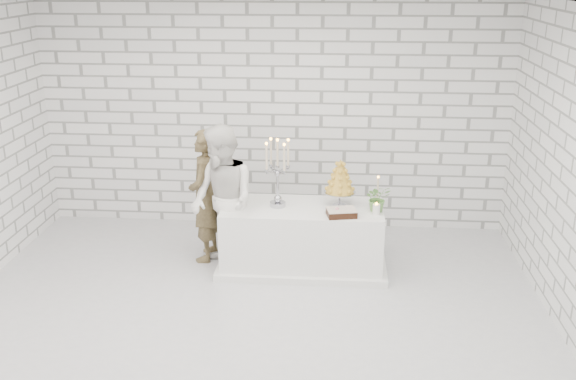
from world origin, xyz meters
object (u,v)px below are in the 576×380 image
object	(u,v)px
bride	(223,201)
croquembouche	(340,183)
groom	(205,196)
candelabra	(278,173)
cake_table	(302,237)

from	to	relation	value
bride	croquembouche	xyz separation A→B (m)	(1.29, 0.21, 0.18)
groom	bride	size ratio (longest dim) A/B	0.93
candelabra	bride	bearing A→B (deg)	-165.90
candelabra	cake_table	bearing A→B (deg)	0.77
groom	bride	world-z (taller)	bride
groom	candelabra	world-z (taller)	groom
croquembouche	candelabra	bearing A→B (deg)	-174.84
groom	croquembouche	bearing A→B (deg)	88.46
groom	croquembouche	distance (m)	1.58
cake_table	bride	size ratio (longest dim) A/B	1.06
bride	groom	bearing A→B (deg)	-179.52
cake_table	groom	world-z (taller)	groom
bride	croquembouche	world-z (taller)	bride
groom	candelabra	distance (m)	0.95
groom	croquembouche	xyz separation A→B (m)	(1.56, -0.12, 0.24)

